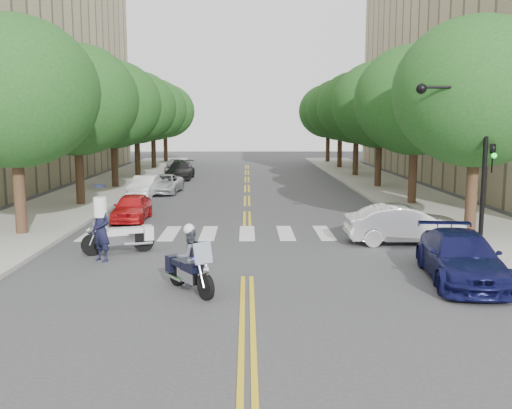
{
  "coord_description": "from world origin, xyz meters",
  "views": [
    {
      "loc": [
        -0.0,
        -16.0,
        4.45
      ],
      "look_at": [
        0.34,
        5.61,
        1.3
      ],
      "focal_mm": 40.0,
      "sensor_mm": 36.0,
      "label": 1
    }
  ],
  "objects_px": {
    "convertible": "(405,224)",
    "officer_standing": "(101,231)",
    "sedan_blue": "(461,257)",
    "motorcycle_parked": "(125,237)",
    "motorcycle_police": "(189,261)"
  },
  "relations": [
    {
      "from": "motorcycle_police",
      "to": "convertible",
      "type": "distance_m",
      "value": 9.4
    },
    {
      "from": "officer_standing",
      "to": "sedan_blue",
      "type": "bearing_deg",
      "value": 22.41
    },
    {
      "from": "convertible",
      "to": "officer_standing",
      "type": "bearing_deg",
      "value": 103.02
    },
    {
      "from": "officer_standing",
      "to": "sedan_blue",
      "type": "distance_m",
      "value": 10.97
    },
    {
      "from": "motorcycle_parked",
      "to": "sedan_blue",
      "type": "distance_m",
      "value": 10.81
    },
    {
      "from": "officer_standing",
      "to": "sedan_blue",
      "type": "height_order",
      "value": "officer_standing"
    },
    {
      "from": "officer_standing",
      "to": "motorcycle_police",
      "type": "bearing_deg",
      "value": -11.53
    },
    {
      "from": "motorcycle_police",
      "to": "motorcycle_parked",
      "type": "bearing_deg",
      "value": -93.41
    },
    {
      "from": "convertible",
      "to": "sedan_blue",
      "type": "xyz_separation_m",
      "value": [
        0.21,
        -5.0,
        -0.03
      ]
    },
    {
      "from": "convertible",
      "to": "motorcycle_police",
      "type": "bearing_deg",
      "value": 128.3
    },
    {
      "from": "motorcycle_police",
      "to": "convertible",
      "type": "relative_size",
      "value": 0.46
    },
    {
      "from": "motorcycle_police",
      "to": "convertible",
      "type": "bearing_deg",
      "value": -175.09
    },
    {
      "from": "convertible",
      "to": "motorcycle_parked",
      "type": "bearing_deg",
      "value": 97.4
    },
    {
      "from": "motorcycle_police",
      "to": "motorcycle_parked",
      "type": "relative_size",
      "value": 0.85
    },
    {
      "from": "convertible",
      "to": "sedan_blue",
      "type": "height_order",
      "value": "convertible"
    }
  ]
}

